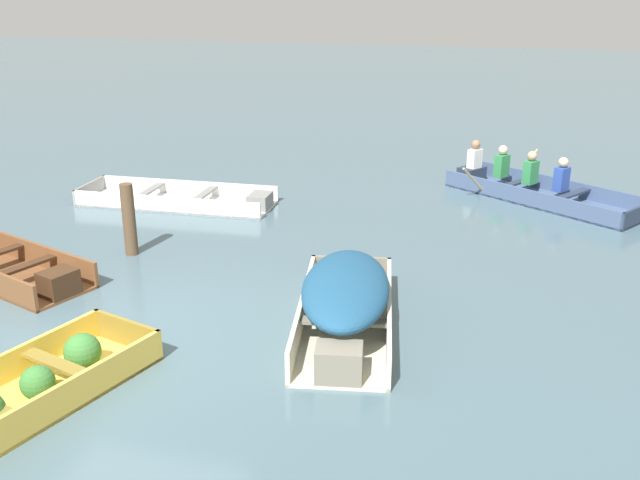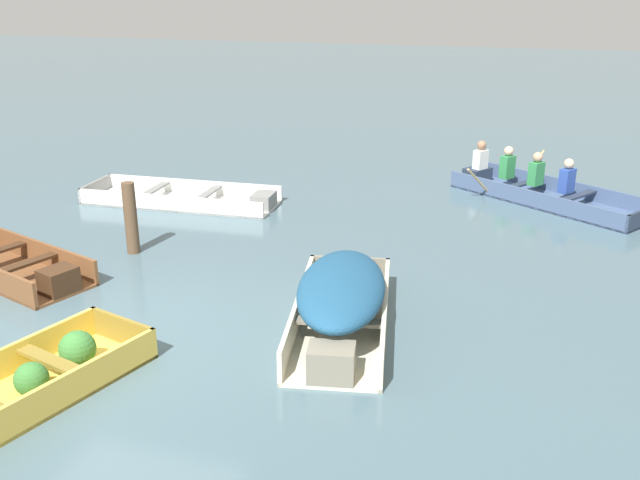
{
  "view_description": "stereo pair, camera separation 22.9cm",
  "coord_description": "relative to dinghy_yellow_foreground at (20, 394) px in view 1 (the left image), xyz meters",
  "views": [
    {
      "loc": [
        4.3,
        -6.36,
        3.92
      ],
      "look_at": [
        1.69,
        3.02,
        0.35
      ],
      "focal_mm": 40.0,
      "sensor_mm": 36.0,
      "label": 1
    },
    {
      "loc": [
        4.52,
        -6.3,
        3.92
      ],
      "look_at": [
        1.69,
        3.02,
        0.35
      ],
      "focal_mm": 40.0,
      "sensor_mm": 36.0,
      "label": 2
    }
  ],
  "objects": [
    {
      "name": "ground_plane",
      "position": [
        0.07,
        1.43,
        -0.16
      ],
      "size": [
        80.0,
        80.0,
        0.0
      ],
      "primitive_type": "plane",
      "color": "#47606B"
    },
    {
      "name": "dinghy_yellow_foreground",
      "position": [
        0.0,
        0.0,
        0.0
      ],
      "size": [
        1.76,
        2.96,
        0.44
      ],
      "color": "#E5BC47",
      "rests_on": "ground"
    },
    {
      "name": "skiff_cream_near_moored",
      "position": [
        2.63,
        2.44,
        0.27
      ],
      "size": [
        1.54,
        2.87,
        0.75
      ],
      "color": "beige",
      "rests_on": "ground"
    },
    {
      "name": "skiff_white_mid_moored",
      "position": [
        -1.43,
        6.54,
        -0.07
      ],
      "size": [
        3.63,
        1.3,
        0.3
      ],
      "color": "white",
      "rests_on": "ground"
    },
    {
      "name": "skiff_wooden_brown_far_moored",
      "position": [
        -2.1,
        2.67,
        -0.03
      ],
      "size": [
        2.71,
        1.76,
        0.37
      ],
      "color": "brown",
      "rests_on": "ground"
    },
    {
      "name": "rowboat_slate_blue_with_crew",
      "position": [
        4.76,
        8.73,
        0.04
      ],
      "size": [
        3.77,
        3.09,
        0.89
      ],
      "color": "#475B7F",
      "rests_on": "ground"
    },
    {
      "name": "mooring_post",
      "position": [
        -1.07,
        4.01,
        0.39
      ],
      "size": [
        0.19,
        0.19,
        1.1
      ],
      "primitive_type": "cylinder",
      "color": "brown",
      "rests_on": "ground"
    }
  ]
}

